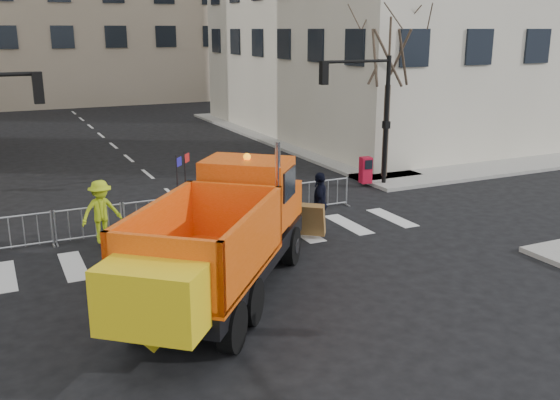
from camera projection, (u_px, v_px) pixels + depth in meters
name	position (u px, v px, depth m)	size (l,w,h in m)	color
ground	(314.00, 312.00, 14.65)	(120.00, 120.00, 0.00)	black
sidewalk_back	(199.00, 215.00, 22.03)	(64.00, 5.00, 0.15)	gray
traffic_light_right	(386.00, 122.00, 25.72)	(0.18, 0.18, 5.40)	black
crowd_barriers	(186.00, 211.00, 20.81)	(12.60, 0.60, 1.10)	#9EA0A5
street_tree	(388.00, 94.00, 26.61)	(3.00, 3.00, 7.50)	#382B21
plow_truck	(222.00, 236.00, 14.88)	(8.15, 9.03, 3.74)	black
cop_a	(254.00, 206.00, 19.87)	(0.70, 0.46, 1.92)	black
cop_b	(273.00, 199.00, 20.54)	(1.00, 0.78, 2.05)	black
cop_c	(320.00, 203.00, 19.98)	(1.20, 0.50, 2.05)	black
worker	(101.00, 212.00, 18.77)	(1.25, 0.72, 1.93)	#A6C016
newspaper_box	(366.00, 170.00, 26.18)	(0.45, 0.40, 1.10)	#B90E28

